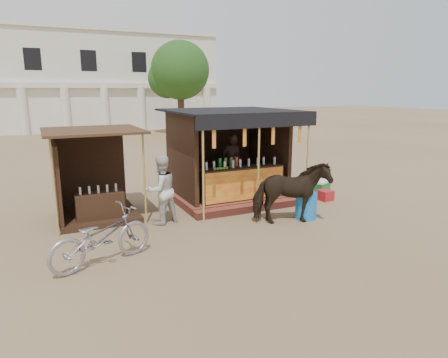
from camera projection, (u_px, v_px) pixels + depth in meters
The scene contains 11 objects.
ground at pixel (254, 239), 9.18m from camera, with size 120.00×120.00×0.00m, color #846B4C.
main_stall at pixel (229, 167), 12.35m from camera, with size 3.60×3.61×2.78m.
secondary_stall at pixel (89, 187), 10.53m from camera, with size 2.40×2.40×2.38m.
cow at pixel (291, 193), 10.12m from camera, with size 0.87×1.90×1.60m, color black.
motorbike at pixel (101, 237), 7.76m from camera, with size 0.74×2.14×1.12m, color #94949C.
bystander at pixel (161, 190), 10.10m from camera, with size 0.86×0.67×1.77m, color silver.
blue_barrel at pixel (306, 205), 10.60m from camera, with size 0.56×0.56×0.74m, color blue.
red_crate at pixel (325, 195), 12.43m from camera, with size 0.39×0.43×0.31m, color maroon.
cooler at pixel (320, 187), 13.08m from camera, with size 0.76×0.66×0.46m.
background_building at pixel (60, 82), 33.89m from camera, with size 26.00×7.45×8.18m.
tree at pixel (177, 73), 30.12m from camera, with size 4.50×4.40×7.00m.
Camera 1 is at (-4.32, -7.53, 3.36)m, focal length 32.00 mm.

